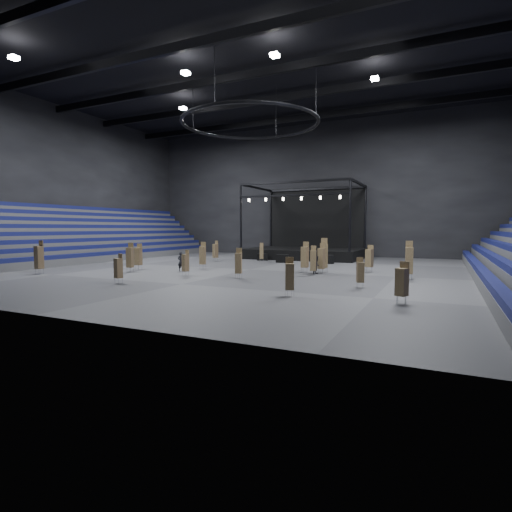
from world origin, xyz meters
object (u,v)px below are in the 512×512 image
at_px(chair_stack_9, 186,262).
at_px(chair_stack_0, 313,260).
at_px(chair_stack_6, 321,258).
at_px(chair_stack_7, 118,268).
at_px(crew_member, 317,265).
at_px(flight_case_left, 262,257).
at_px(chair_stack_14, 130,257).
at_px(man_center, 181,262).
at_px(chair_stack_12, 215,251).
at_px(chair_stack_5, 203,255).
at_px(chair_stack_4, 39,257).
at_px(flight_case_mid, 282,259).
at_px(chair_stack_2, 360,272).
at_px(chair_stack_15, 305,257).
at_px(stage, 306,246).
at_px(chair_stack_11, 324,255).
at_px(chair_stack_13, 262,252).
at_px(chair_stack_3, 402,281).
at_px(chair_stack_1, 239,263).
at_px(chair_stack_17, 290,276).
at_px(flight_case_right, 327,259).
at_px(chair_stack_10, 138,256).
at_px(chair_stack_8, 369,258).
at_px(chair_stack_16, 409,260).

bearing_deg(chair_stack_9, chair_stack_0, 46.12).
xyz_separation_m(chair_stack_6, chair_stack_7, (-10.80, -11.57, -0.23)).
bearing_deg(chair_stack_7, crew_member, 60.11).
height_order(flight_case_left, crew_member, crew_member).
relative_size(chair_stack_14, man_center, 1.48).
height_order(chair_stack_12, man_center, chair_stack_12).
bearing_deg(chair_stack_5, chair_stack_4, -149.45).
distance_m(flight_case_mid, crew_member, 10.98).
xyz_separation_m(chair_stack_2, chair_stack_15, (-5.88, 6.80, 0.33)).
height_order(chair_stack_2, chair_stack_14, chair_stack_14).
relative_size(stage, chair_stack_0, 5.93).
relative_size(chair_stack_6, chair_stack_11, 0.86).
height_order(flight_case_left, chair_stack_9, chair_stack_9).
relative_size(chair_stack_0, man_center, 1.40).
distance_m(chair_stack_13, man_center, 12.15).
height_order(chair_stack_3, chair_stack_4, chair_stack_4).
bearing_deg(chair_stack_5, chair_stack_11, -5.93).
bearing_deg(chair_stack_5, chair_stack_12, 99.87).
bearing_deg(flight_case_mid, chair_stack_1, -81.72).
xyz_separation_m(chair_stack_17, crew_member, (-1.80, 11.15, -0.40)).
distance_m(chair_stack_5, chair_stack_13, 9.42).
distance_m(chair_stack_12, chair_stack_13, 5.27).
relative_size(stage, chair_stack_17, 6.45).
bearing_deg(chair_stack_0, chair_stack_13, 121.00).
relative_size(chair_stack_2, chair_stack_14, 0.77).
bearing_deg(chair_stack_4, chair_stack_2, 11.38).
bearing_deg(chair_stack_2, flight_case_right, 89.11).
bearing_deg(flight_case_right, chair_stack_12, -169.02).
distance_m(chair_stack_3, chair_stack_10, 24.01).
distance_m(flight_case_mid, chair_stack_4, 23.25).
relative_size(chair_stack_17, crew_member, 1.46).
height_order(flight_case_mid, chair_stack_0, chair_stack_0).
bearing_deg(chair_stack_3, chair_stack_8, 129.63).
xyz_separation_m(stage, chair_stack_17, (8.26, -28.23, -0.31)).
relative_size(chair_stack_13, chair_stack_17, 0.97).
bearing_deg(chair_stack_8, chair_stack_1, -118.94).
distance_m(chair_stack_2, chair_stack_3, 5.36).
xyz_separation_m(flight_case_left, flight_case_right, (7.86, -0.85, 0.06)).
xyz_separation_m(chair_stack_3, chair_stack_16, (-0.44, 10.15, 0.31)).
xyz_separation_m(chair_stack_7, chair_stack_15, (9.32, 11.71, 0.28)).
distance_m(chair_stack_9, chair_stack_12, 13.89).
height_order(chair_stack_6, chair_stack_15, chair_stack_15).
bearing_deg(flight_case_right, chair_stack_3, -65.50).
bearing_deg(chair_stack_15, chair_stack_2, -42.17).
distance_m(chair_stack_1, chair_stack_13, 14.84).
distance_m(chair_stack_2, chair_stack_17, 5.69).
height_order(chair_stack_9, man_center, chair_stack_9).
height_order(flight_case_mid, chair_stack_12, chair_stack_12).
relative_size(chair_stack_6, man_center, 1.49).
relative_size(flight_case_mid, chair_stack_7, 0.66).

